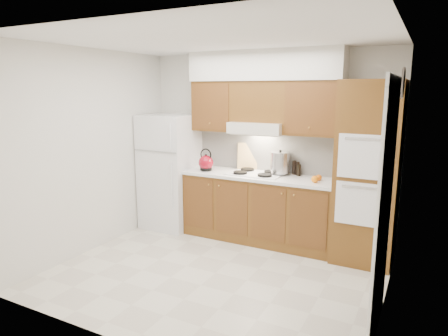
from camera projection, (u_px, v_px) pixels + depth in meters
name	position (u px, v px, depth m)	size (l,w,h in m)	color
floor	(216.00, 273.00, 4.62)	(3.60, 3.60, 0.00)	beige
ceiling	(215.00, 39.00, 4.12)	(3.60, 3.60, 0.00)	white
wall_back	(266.00, 146.00, 5.67)	(3.60, 0.02, 2.60)	silver
wall_left	(94.00, 151.00, 5.18)	(0.02, 3.00, 2.60)	silver
wall_right	(392.00, 179.00, 3.55)	(0.02, 3.00, 2.60)	silver
fridge	(170.00, 171.00, 6.08)	(0.75, 0.72, 1.72)	white
base_cabinets	(258.00, 209.00, 5.57)	(2.11, 0.60, 0.90)	brown
countertop	(258.00, 176.00, 5.47)	(2.13, 0.62, 0.04)	white
backsplash	(267.00, 152.00, 5.66)	(2.11, 0.03, 0.56)	white
oven_cabinet	(368.00, 173.00, 4.78)	(0.70, 0.65, 2.20)	brown
upper_cab_left	(216.00, 106.00, 5.75)	(0.63, 0.33, 0.70)	brown
upper_cab_right	(314.00, 108.00, 5.10)	(0.73, 0.33, 0.70)	brown
range_hood	(258.00, 128.00, 5.43)	(0.75, 0.45, 0.15)	silver
upper_cab_over_hood	(260.00, 102.00, 5.42)	(0.75, 0.33, 0.55)	brown
soffit	(264.00, 65.00, 5.29)	(2.13, 0.36, 0.40)	silver
cooktop	(256.00, 174.00, 5.50)	(0.74, 0.50, 0.01)	white
doorway	(384.00, 217.00, 3.30)	(0.02, 0.90, 2.10)	black
wall_clock	(403.00, 83.00, 3.87)	(0.30, 0.30, 0.02)	#3F3833
kettle	(206.00, 163.00, 5.71)	(0.21, 0.21, 0.21)	maroon
cutting_board	(247.00, 156.00, 5.78)	(0.28, 0.02, 0.38)	tan
stock_pot	(280.00, 163.00, 5.43)	(0.27, 0.27, 0.28)	#B7B6BB
condiment_a	(294.00, 168.00, 5.47)	(0.05, 0.05, 0.19)	black
condiment_b	(297.00, 168.00, 5.44)	(0.06, 0.06, 0.18)	black
condiment_c	(299.00, 170.00, 5.37)	(0.06, 0.06, 0.16)	black
orange_near	(315.00, 179.00, 4.99)	(0.09, 0.09, 0.09)	orange
orange_far	(319.00, 178.00, 5.10)	(0.08, 0.08, 0.08)	orange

